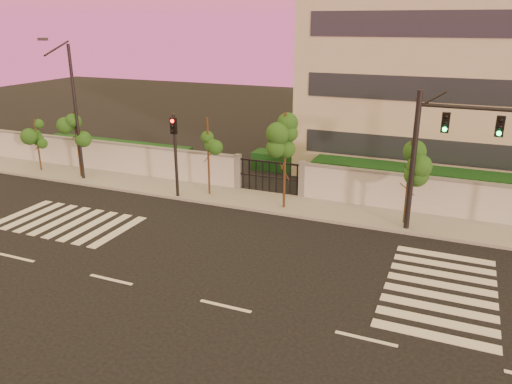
{
  "coord_description": "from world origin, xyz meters",
  "views": [
    {
      "loc": [
        6.99,
        -13.86,
        9.63
      ],
      "look_at": [
        -1.33,
        6.0,
        2.24
      ],
      "focal_mm": 35.0,
      "sensor_mm": 36.0,
      "label": 1
    }
  ],
  "objects": [
    {
      "name": "perimeter_wall",
      "position": [
        0.1,
        12.0,
        1.07
      ],
      "size": [
        60.0,
        0.36,
        2.2
      ],
      "color": "#B6B8BD",
      "rests_on": "ground"
    },
    {
      "name": "street_tree_d",
      "position": [
        -1.32,
        9.93,
        3.87
      ],
      "size": [
        1.61,
        1.28,
        5.25
      ],
      "color": "#382314",
      "rests_on": "ground"
    },
    {
      "name": "hedge_row",
      "position": [
        1.17,
        14.74,
        0.82
      ],
      "size": [
        41.0,
        4.25,
        1.8
      ],
      "color": "black",
      "rests_on": "ground"
    },
    {
      "name": "street_tree_b",
      "position": [
        -15.33,
        10.24,
        3.21
      ],
      "size": [
        1.41,
        1.13,
        4.36
      ],
      "color": "#382314",
      "rests_on": "ground"
    },
    {
      "name": "street_tree_c",
      "position": [
        -6.04,
        10.34,
        3.39
      ],
      "size": [
        1.44,
        1.15,
        4.6
      ],
      "color": "#382314",
      "rests_on": "ground"
    },
    {
      "name": "ground",
      "position": [
        0.0,
        0.0,
        0.0
      ],
      "size": [
        120.0,
        120.0,
        0.0
      ],
      "primitive_type": "plane",
      "color": "black",
      "rests_on": "ground"
    },
    {
      "name": "road_markings",
      "position": [
        -1.58,
        3.76,
        0.01
      ],
      "size": [
        57.0,
        7.62,
        0.02
      ],
      "color": "silver",
      "rests_on": "ground"
    },
    {
      "name": "traffic_signal_secondary",
      "position": [
        -7.56,
        9.25,
        3.09
      ],
      "size": [
        0.38,
        0.35,
        4.87
      ],
      "rotation": [
        0.0,
        0.0,
        -0.32
      ],
      "color": "black",
      "rests_on": "ground"
    },
    {
      "name": "street_tree_a",
      "position": [
        -18.77,
        10.28,
        2.64
      ],
      "size": [
        1.33,
        1.06,
        3.59
      ],
      "color": "#382314",
      "rests_on": "ground"
    },
    {
      "name": "traffic_signal_main",
      "position": [
        5.94,
        9.49,
        4.27
      ],
      "size": [
        4.27,
        0.4,
        6.76
      ],
      "rotation": [
        0.0,
        0.0,
        -0.02
      ],
      "color": "black",
      "rests_on": "ground"
    },
    {
      "name": "institutional_building",
      "position": [
        9.0,
        21.99,
        6.16
      ],
      "size": [
        24.4,
        12.4,
        12.25
      ],
      "color": "#BDB79F",
      "rests_on": "ground"
    },
    {
      "name": "streetlight_west",
      "position": [
        -14.91,
        9.74,
        4.74
      ],
      "size": [
        0.52,
        2.11,
        8.77
      ],
      "color": "black",
      "rests_on": "ground"
    },
    {
      "name": "sidewalk",
      "position": [
        0.0,
        10.5,
        0.07
      ],
      "size": [
        60.0,
        3.0,
        0.15
      ],
      "primitive_type": "cube",
      "color": "gray",
      "rests_on": "ground"
    },
    {
      "name": "street_tree_e",
      "position": [
        4.92,
        10.17,
        3.21
      ],
      "size": [
        1.46,
        1.16,
        4.36
      ],
      "color": "#382314",
      "rests_on": "ground"
    }
  ]
}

